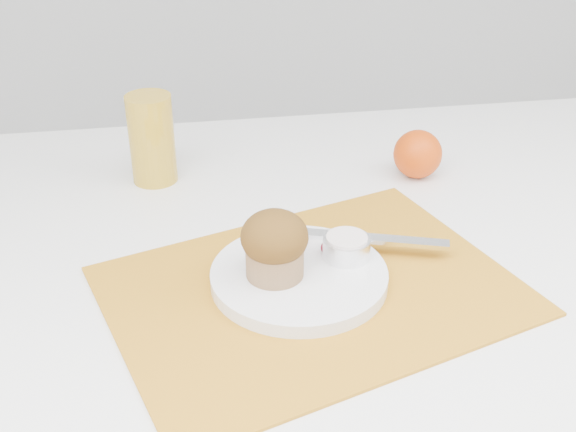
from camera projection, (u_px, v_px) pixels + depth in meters
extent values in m
cube|color=white|center=(314.00, 427.00, 1.16)|extent=(1.20, 0.80, 0.75)
cube|color=#C17C1A|center=(313.00, 291.00, 0.85)|extent=(0.54, 0.46, 0.00)
cylinder|color=white|center=(299.00, 277.00, 0.85)|extent=(0.27, 0.27, 0.02)
cylinder|color=white|center=(347.00, 247.00, 0.87)|extent=(0.07, 0.07, 0.03)
cylinder|color=white|center=(347.00, 239.00, 0.86)|extent=(0.06, 0.06, 0.01)
ellipsoid|color=#620205|center=(297.00, 237.00, 0.90)|extent=(0.02, 0.02, 0.02)
ellipsoid|color=#56020F|center=(329.00, 248.00, 0.88)|extent=(0.02, 0.02, 0.02)
cube|color=silver|center=(360.00, 238.00, 0.91)|extent=(0.22, 0.09, 0.01)
sphere|color=#D64507|center=(418.00, 154.00, 1.09)|extent=(0.07, 0.07, 0.07)
cylinder|color=gold|center=(152.00, 139.00, 1.07)|extent=(0.07, 0.07, 0.13)
cylinder|color=#966F48|center=(275.00, 262.00, 0.84)|extent=(0.07, 0.07, 0.04)
ellipsoid|color=#38210A|center=(274.00, 237.00, 0.82)|extent=(0.08, 0.08, 0.06)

